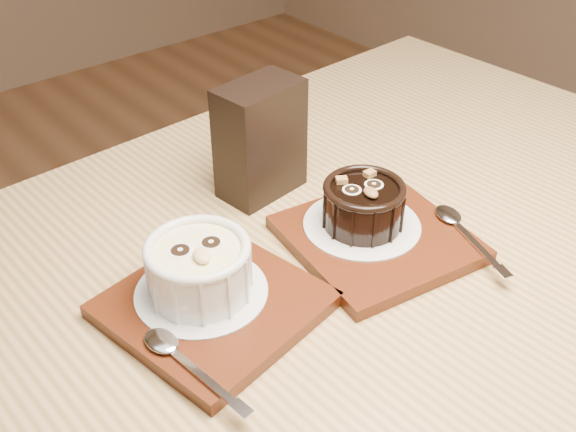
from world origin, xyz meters
The scene contains 10 objects.
table centered at (0.12, 0.13, 0.66)m, with size 1.23×0.85×0.75m.
tray_left centered at (0.01, 0.17, 0.76)m, with size 0.18×0.18×0.01m, color #54210E.
doily_left centered at (0.00, 0.19, 0.77)m, with size 0.13×0.13×0.00m, color silver.
ramekin_white centered at (0.00, 0.19, 0.80)m, with size 0.10×0.10×0.06m.
spoon_left centered at (-0.06, 0.12, 0.77)m, with size 0.03×0.13×0.01m, color silver, non-canonical shape.
tray_right centered at (0.21, 0.15, 0.76)m, with size 0.18×0.18×0.01m, color #54210E.
doily_right centered at (0.20, 0.17, 0.77)m, with size 0.13×0.13×0.00m, color silver.
ramekin_dark centered at (0.20, 0.17, 0.79)m, with size 0.09×0.09×0.05m.
spoon_right centered at (0.28, 0.08, 0.77)m, with size 0.03×0.13×0.01m, color silver, non-canonical shape.
condiment_stand centered at (0.18, 0.31, 0.82)m, with size 0.10×0.06×0.14m, color black.
Camera 1 is at (-0.24, -0.24, 1.21)m, focal length 42.00 mm.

